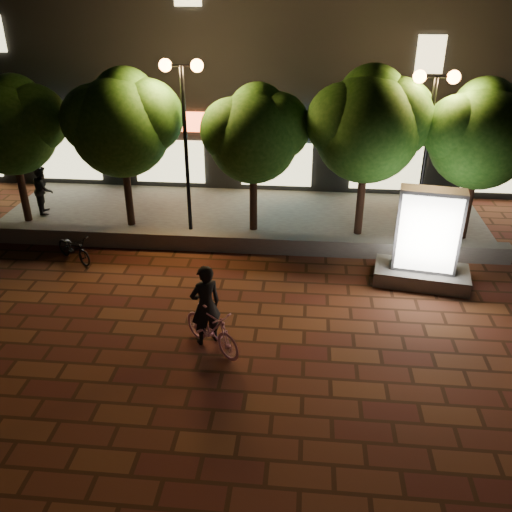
# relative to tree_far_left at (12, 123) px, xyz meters

# --- Properties ---
(ground) EXTENTS (80.00, 80.00, 0.00)m
(ground) POSITION_rel_tree_far_left_xyz_m (6.95, -5.46, -3.29)
(ground) COLOR brown
(ground) RESTS_ON ground
(retaining_wall) EXTENTS (16.00, 0.45, 0.50)m
(retaining_wall) POSITION_rel_tree_far_left_xyz_m (6.95, -1.46, -3.04)
(retaining_wall) COLOR slate
(retaining_wall) RESTS_ON ground
(sidewalk) EXTENTS (16.00, 5.00, 0.08)m
(sidewalk) POSITION_rel_tree_far_left_xyz_m (6.95, 1.04, -3.25)
(sidewalk) COLOR slate
(sidewalk) RESTS_ON ground
(building_block) EXTENTS (28.00, 8.12, 11.30)m
(building_block) POSITION_rel_tree_far_left_xyz_m (6.94, 7.53, 1.70)
(building_block) COLOR black
(building_block) RESTS_ON ground
(tree_far_left) EXTENTS (3.36, 2.80, 4.63)m
(tree_far_left) POSITION_rel_tree_far_left_xyz_m (0.00, 0.00, 0.00)
(tree_far_left) COLOR black
(tree_far_left) RESTS_ON sidewalk
(tree_left) EXTENTS (3.60, 3.00, 4.89)m
(tree_left) POSITION_rel_tree_far_left_xyz_m (3.50, 0.00, 0.15)
(tree_left) COLOR black
(tree_left) RESTS_ON sidewalk
(tree_mid) EXTENTS (3.24, 2.70, 4.50)m
(tree_mid) POSITION_rel_tree_far_left_xyz_m (7.50, -0.00, -0.08)
(tree_mid) COLOR black
(tree_mid) RESTS_ON sidewalk
(tree_right) EXTENTS (3.72, 3.10, 5.07)m
(tree_right) POSITION_rel_tree_far_left_xyz_m (10.80, 0.00, 0.27)
(tree_right) COLOR black
(tree_right) RESTS_ON sidewalk
(tree_far_right) EXTENTS (3.48, 2.90, 4.76)m
(tree_far_right) POSITION_rel_tree_far_left_xyz_m (14.00, 0.00, 0.08)
(tree_far_right) COLOR black
(tree_far_right) RESTS_ON sidewalk
(street_lamp_left) EXTENTS (1.26, 0.36, 5.18)m
(street_lamp_left) POSITION_rel_tree_far_left_xyz_m (5.45, -0.26, 0.74)
(street_lamp_left) COLOR black
(street_lamp_left) RESTS_ON sidewalk
(street_lamp_right) EXTENTS (1.26, 0.36, 4.98)m
(street_lamp_right) POSITION_rel_tree_far_left_xyz_m (12.45, -0.26, 0.60)
(street_lamp_right) COLOR black
(street_lamp_right) RESTS_ON sidewalk
(ad_kiosk) EXTENTS (2.59, 1.59, 2.63)m
(ad_kiosk) POSITION_rel_tree_far_left_xyz_m (12.22, -2.90, -2.23)
(ad_kiosk) COLOR slate
(ad_kiosk) RESTS_ON ground
(scooter_pink) EXTENTS (1.64, 1.51, 1.05)m
(scooter_pink) POSITION_rel_tree_far_left_xyz_m (7.17, -6.34, -2.77)
(scooter_pink) COLOR #CC7DA1
(scooter_pink) RESTS_ON ground
(rider) EXTENTS (0.84, 0.77, 1.92)m
(rider) POSITION_rel_tree_far_left_xyz_m (7.01, -6.09, -2.33)
(rider) COLOR black
(rider) RESTS_ON ground
(scooter_parked) EXTENTS (1.53, 1.28, 0.79)m
(scooter_parked) POSITION_rel_tree_far_left_xyz_m (2.55, -2.58, -2.90)
(scooter_parked) COLOR black
(scooter_parked) RESTS_ON ground
(pedestrian) EXTENTS (0.84, 0.95, 1.63)m
(pedestrian) POSITION_rel_tree_far_left_xyz_m (0.27, 0.65, -2.40)
(pedestrian) COLOR black
(pedestrian) RESTS_ON sidewalk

